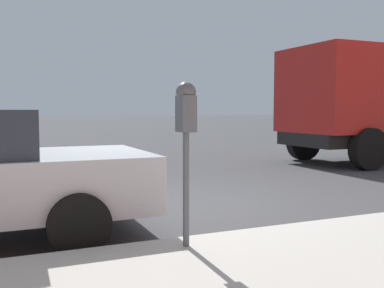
# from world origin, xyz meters

# --- Properties ---
(ground_plane) EXTENTS (220.00, 220.00, 0.00)m
(ground_plane) POSITION_xyz_m (0.00, 0.00, 0.00)
(ground_plane) COLOR #424244
(parking_meter) EXTENTS (0.21, 0.19, 1.56)m
(parking_meter) POSITION_xyz_m (-2.51, 0.78, 1.36)
(parking_meter) COLOR #4C5156
(parking_meter) RESTS_ON sidewalk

